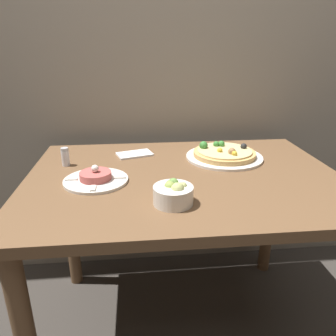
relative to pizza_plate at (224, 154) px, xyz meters
The scene contains 7 objects.
back_wall 0.70m from the pizza_plate, 116.94° to the left, with size 8.00×0.05×2.60m.
dining_table 0.28m from the pizza_plate, 139.62° to the right, with size 1.14×0.82×0.73m.
pizza_plate is the anchor object (origin of this frame).
tartare_plate 0.54m from the pizza_plate, 158.65° to the right, with size 0.22×0.22×0.06m.
small_bowl 0.46m from the pizza_plate, 123.74° to the right, with size 0.12×0.12×0.07m.
napkin 0.38m from the pizza_plate, 168.39° to the left, with size 0.16×0.13×0.01m.
salt_shaker 0.64m from the pizza_plate, behind, with size 0.03×0.03×0.07m.
Camera 1 is at (-0.17, -0.68, 1.18)m, focal length 35.00 mm.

